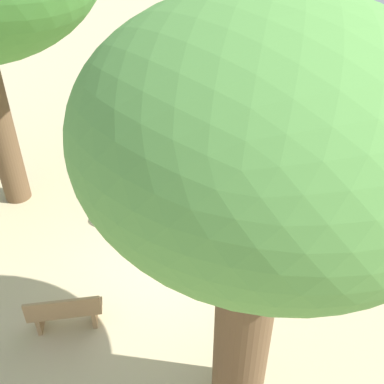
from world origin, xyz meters
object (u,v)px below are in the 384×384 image
object	(u,v)px
market_stall_green	(213,61)
wooden_bench	(65,311)
market_stall_orange	(269,73)
picnic_table_far	(276,157)
person_handler	(137,158)
market_stall_teal	(335,87)
shade_tree_secondary	(261,151)
elephant	(176,185)

from	to	relation	value
market_stall_green	wooden_bench	bearing A→B (deg)	-71.33
market_stall_orange	picnic_table_far	bearing A→B (deg)	-62.47
person_handler	market_stall_green	bearing A→B (deg)	133.06
wooden_bench	market_stall_teal	size ratio (longest dim) A/B	0.52
person_handler	wooden_bench	distance (m)	5.07
shade_tree_secondary	market_stall_orange	world-z (taller)	shade_tree_secondary
market_stall_green	market_stall_teal	distance (m)	5.20
market_stall_teal	wooden_bench	bearing A→B (deg)	-94.70
market_stall_green	market_stall_orange	size ratio (longest dim) A/B	1.00
wooden_bench	market_stall_green	distance (m)	13.08
market_stall_orange	wooden_bench	bearing A→B (deg)	-82.71
picnic_table_far	market_stall_teal	distance (m)	4.98
person_handler	market_stall_orange	size ratio (longest dim) A/B	0.64
wooden_bench	market_stall_green	bearing A→B (deg)	66.50
elephant	person_handler	xyz separation A→B (m)	(-1.75, 0.62, -0.10)
market_stall_green	market_stall_teal	world-z (taller)	same
shade_tree_secondary	wooden_bench	distance (m)	5.53
picnic_table_far	shade_tree_secondary	bearing A→B (deg)	-170.81
shade_tree_secondary	market_stall_orange	distance (m)	13.30
person_handler	market_stall_orange	world-z (taller)	market_stall_orange
person_handler	picnic_table_far	distance (m)	4.08
person_handler	wooden_bench	size ratio (longest dim) A/B	1.24
market_stall_green	market_stall_teal	xyz separation A→B (m)	(5.20, 0.00, 0.00)
elephant	wooden_bench	world-z (taller)	elephant
person_handler	wooden_bench	bearing A→B (deg)	-40.05
shade_tree_secondary	wooden_bench	bearing A→B (deg)	-170.08
person_handler	shade_tree_secondary	bearing A→B (deg)	-9.84
shade_tree_secondary	wooden_bench	world-z (taller)	shade_tree_secondary
elephant	shade_tree_secondary	bearing A→B (deg)	-97.97
wooden_bench	market_stall_orange	xyz separation A→B (m)	(-1.58, 12.38, 0.67)
person_handler	picnic_table_far	size ratio (longest dim) A/B	0.93
elephant	wooden_bench	distance (m)	4.08
picnic_table_far	market_stall_orange	world-z (taller)	market_stall_orange
person_handler	market_stall_green	xyz separation A→B (m)	(-2.22, 7.73, 0.19)
shade_tree_secondary	market_stall_teal	xyz separation A→B (m)	(-2.41, 11.78, -3.63)
picnic_table_far	market_stall_green	distance (m)	7.19
person_handler	shade_tree_secondary	world-z (taller)	shade_tree_secondary
person_handler	picnic_table_far	xyz separation A→B (m)	(2.96, 2.78, -0.36)
elephant	shade_tree_secondary	xyz separation A→B (m)	(3.65, -3.43, 3.72)
elephant	market_stall_green	size ratio (longest dim) A/B	0.90
wooden_bench	market_stall_teal	bearing A→B (deg)	43.13
elephant	market_stall_orange	xyz separation A→B (m)	(-1.37, 8.35, 0.09)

